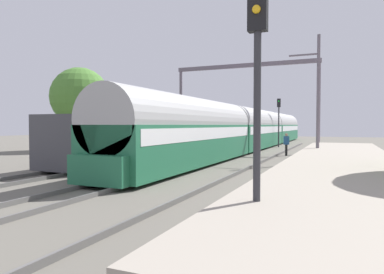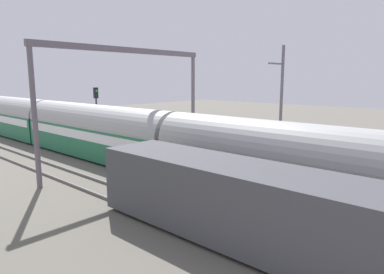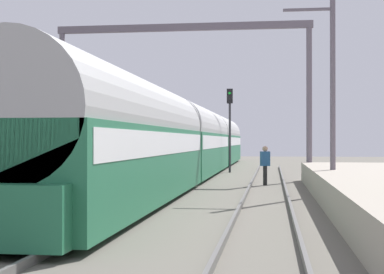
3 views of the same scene
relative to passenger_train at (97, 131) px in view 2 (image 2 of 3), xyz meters
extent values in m
cube|color=#5F5D5B|center=(-3.58, -19.89, -1.89)|extent=(0.08, 60.00, 0.16)
cube|color=#236B47|center=(0.00, -16.31, -0.71)|extent=(2.90, 16.00, 2.20)
cube|color=white|center=(0.00, -16.31, -0.08)|extent=(2.93, 15.36, 0.64)
cylinder|color=#A6A6A6|center=(0.00, -16.31, 0.59)|extent=(2.84, 16.00, 2.84)
cube|color=#236B47|center=(0.00, 0.04, -0.71)|extent=(2.90, 16.00, 2.20)
cube|color=white|center=(0.00, 0.04, -0.08)|extent=(2.93, 15.36, 0.64)
cylinder|color=#A6A6A6|center=(0.00, 0.04, 0.59)|extent=(2.84, 16.00, 2.84)
cube|color=#236B47|center=(0.00, 16.39, -0.71)|extent=(2.90, 16.00, 2.20)
cube|color=white|center=(0.00, 16.39, -0.08)|extent=(2.93, 15.36, 0.64)
cylinder|color=#A6A6A6|center=(0.00, 16.39, 0.59)|extent=(2.84, 16.00, 2.84)
cube|color=#47474C|center=(-4.29, -15.99, -0.46)|extent=(2.80, 13.00, 2.70)
cube|color=black|center=(-4.29, -15.99, -1.76)|extent=(2.52, 11.96, 0.10)
cylinder|color=#242424|center=(4.18, -7.33, -1.55)|extent=(0.23, 0.23, 0.85)
cube|color=#285684|center=(4.18, -7.33, -0.80)|extent=(0.45, 0.35, 0.64)
sphere|color=tan|center=(4.18, -7.33, -0.36)|extent=(0.24, 0.24, 0.24)
cylinder|color=#2D2D33|center=(1.92, 2.90, 0.15)|extent=(0.14, 0.14, 4.25)
cube|color=black|center=(1.92, 2.90, 2.72)|extent=(0.36, 0.20, 0.90)
sphere|color=#19D133|center=(1.92, 2.78, 2.90)|extent=(0.16, 0.16, 0.16)
cylinder|color=#645965|center=(-6.29, -4.02, 1.78)|extent=(0.28, 0.28, 7.50)
cylinder|color=#645965|center=(6.29, -4.02, 1.78)|extent=(0.28, 0.28, 7.50)
cube|color=#645965|center=(0.00, -4.02, 5.71)|extent=(12.99, 0.24, 0.36)
cylinder|color=#645965|center=(6.69, -11.47, 2.03)|extent=(0.20, 0.20, 8.00)
cube|color=#645965|center=(5.79, -11.47, 4.83)|extent=(1.80, 0.10, 0.10)
camera|label=1|loc=(8.10, -34.77, 0.38)|focal=32.71mm
camera|label=2|loc=(-14.26, -22.29, 3.92)|focal=32.31mm
camera|label=3|loc=(4.49, -33.95, 0.01)|focal=56.28mm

